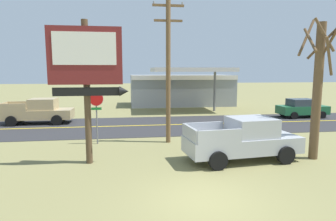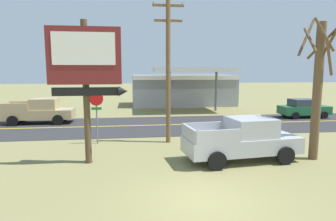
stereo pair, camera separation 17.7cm
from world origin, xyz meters
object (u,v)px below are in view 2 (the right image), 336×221
Objects in this scene: utility_pole at (168,67)px; pickup_silver_parked_on_lawn at (243,140)px; car_green_near_lane at (304,108)px; stop_sign at (96,108)px; gas_station at (183,89)px; motel_sign at (86,68)px; pickup_tan_on_road at (40,111)px; bare_tree at (318,85)px.

pickup_silver_parked_on_lawn is (2.92, -3.86, -3.36)m from utility_pole.
car_green_near_lane is at bearing 29.39° from utility_pole.
utility_pole is at bearing -2.38° from stop_sign.
gas_station is 14.04m from car_green_near_lane.
pickup_silver_parked_on_lawn is at bearing -132.03° from car_green_near_lane.
utility_pole is 0.68× the size of gas_station.
car_green_near_lane is (8.79, -10.90, -1.11)m from gas_station.
pickup_tan_on_road is (-5.16, 10.76, -3.22)m from motel_sign.
pickup_silver_parked_on_lawn is 1.03× the size of pickup_tan_on_road.
gas_station is (8.16, 21.65, -2.24)m from motel_sign.
bare_tree is (10.25, -0.63, -0.75)m from motel_sign.
pickup_tan_on_road is 1.24× the size of car_green_near_lane.
gas_station is 22.12m from pickup_silver_parked_on_lawn.
utility_pole is 7.55m from bare_tree.
car_green_near_lane is (10.07, 11.17, -0.13)m from pickup_silver_parked_on_lawn.
pickup_silver_parked_on_lawn is (6.92, -4.02, -1.06)m from stop_sign.
motel_sign is at bearing 176.58° from pickup_silver_parked_on_lawn.
utility_pole is at bearing -102.99° from gas_station.
pickup_tan_on_road is (-9.12, 7.31, -3.36)m from utility_pole.
motel_sign is at bearing -64.36° from pickup_tan_on_road.
bare_tree is 13.46m from car_green_near_lane.
utility_pole reaches higher than pickup_tan_on_road.
motel_sign is at bearing 176.49° from bare_tree.
utility_pole is 15.31m from car_green_near_lane.
bare_tree is 22.43m from gas_station.
pickup_tan_on_road is at bearing 143.54° from bare_tree.
gas_station is at bearing 95.36° from bare_tree.
motel_sign is 2.11× the size of stop_sign.
motel_sign is 10.30m from bare_tree.
motel_sign is 5.25m from utility_pole.
pickup_silver_parked_on_lawn is at bearing -30.17° from stop_sign.
motel_sign is 12.36m from pickup_tan_on_road.
motel_sign is 1.48× the size of car_green_near_lane.
pickup_tan_on_road is at bearing -140.72° from gas_station.
car_green_near_lane is (16.94, 10.76, -3.35)m from motel_sign.
pickup_tan_on_road is at bearing 115.64° from motel_sign.
car_green_near_lane is at bearing 22.82° from stop_sign.
pickup_tan_on_road is at bearing 137.14° from pickup_silver_parked_on_lawn.
pickup_tan_on_road is at bearing 141.28° from utility_pole.
car_green_near_lane is (12.99, 7.31, -3.49)m from utility_pole.
utility_pole is at bearing 147.07° from bare_tree.
bare_tree is 1.23× the size of pickup_silver_parked_on_lawn.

